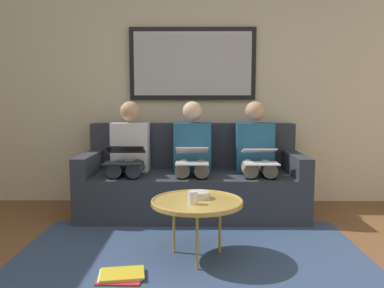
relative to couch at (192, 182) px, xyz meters
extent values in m
cube|color=beige|center=(0.00, -0.48, 0.99)|extent=(6.00, 0.12, 2.60)
cube|color=#33476B|center=(0.00, 1.27, -0.31)|extent=(2.60, 1.80, 0.01)
cube|color=#2D333D|center=(0.00, 0.07, -0.10)|extent=(2.20, 0.90, 0.42)
cube|color=#2D333D|center=(0.00, -0.28, 0.35)|extent=(2.20, 0.20, 0.48)
cube|color=#2D333D|center=(-1.03, 0.07, 0.21)|extent=(0.14, 0.90, 0.20)
cube|color=#2D333D|center=(1.03, 0.07, 0.21)|extent=(0.14, 0.90, 0.20)
cube|color=black|center=(0.00, -0.39, 1.24)|extent=(1.39, 0.04, 0.79)
cube|color=#B2B7BC|center=(0.00, -0.37, 1.24)|extent=(1.29, 0.01, 0.69)
cylinder|color=tan|center=(-0.04, 1.22, 0.10)|extent=(0.66, 0.66, 0.03)
torus|color=tan|center=(-0.04, 1.22, 0.12)|extent=(0.66, 0.66, 0.02)
cylinder|color=#B28E42|center=(-0.04, 1.42, -0.11)|extent=(0.02, 0.02, 0.40)
cylinder|color=#B28E42|center=(-0.21, 1.12, -0.11)|extent=(0.02, 0.02, 0.40)
cylinder|color=#B28E42|center=(0.13, 1.12, -0.11)|extent=(0.02, 0.02, 0.40)
cylinder|color=silver|center=(-0.01, 1.31, 0.16)|extent=(0.07, 0.07, 0.09)
cylinder|color=beige|center=(-0.06, 1.15, 0.14)|extent=(0.16, 0.16, 0.05)
cube|color=#235B84|center=(-0.64, -0.03, 0.36)|extent=(0.38, 0.22, 0.50)
sphere|color=tan|center=(-0.64, -0.03, 0.73)|extent=(0.20, 0.20, 0.20)
cylinder|color=gray|center=(-0.73, 0.18, 0.18)|extent=(0.14, 0.42, 0.14)
cylinder|color=gray|center=(-0.55, 0.18, 0.18)|extent=(0.14, 0.42, 0.14)
cylinder|color=gray|center=(-0.73, 0.39, -0.10)|extent=(0.11, 0.11, 0.42)
cylinder|color=gray|center=(-0.55, 0.39, -0.10)|extent=(0.11, 0.11, 0.42)
cube|color=white|center=(-0.64, 0.39, 0.25)|extent=(0.32, 0.20, 0.01)
cube|color=white|center=(-0.64, 0.26, 0.36)|extent=(0.32, 0.20, 0.06)
cube|color=#A5C6EA|center=(-0.64, 0.26, 0.36)|extent=(0.29, 0.17, 0.05)
cube|color=#235B84|center=(0.00, -0.03, 0.36)|extent=(0.38, 0.22, 0.50)
sphere|color=beige|center=(0.00, -0.03, 0.73)|extent=(0.20, 0.20, 0.20)
cylinder|color=gray|center=(-0.09, 0.18, 0.18)|extent=(0.14, 0.42, 0.14)
cylinder|color=gray|center=(0.09, 0.18, 0.18)|extent=(0.14, 0.42, 0.14)
cylinder|color=gray|center=(-0.09, 0.39, -0.10)|extent=(0.11, 0.11, 0.42)
cylinder|color=gray|center=(0.09, 0.39, -0.10)|extent=(0.11, 0.11, 0.42)
cube|color=silver|center=(0.00, 0.39, 0.25)|extent=(0.31, 0.21, 0.01)
cube|color=silver|center=(0.00, 0.24, 0.36)|extent=(0.31, 0.20, 0.09)
cube|color=#A5C6EA|center=(0.00, 0.25, 0.36)|extent=(0.28, 0.17, 0.07)
cube|color=silver|center=(0.64, -0.03, 0.36)|extent=(0.38, 0.22, 0.50)
sphere|color=tan|center=(0.64, -0.03, 0.73)|extent=(0.20, 0.20, 0.20)
cylinder|color=#384256|center=(0.55, 0.18, 0.18)|extent=(0.14, 0.42, 0.14)
cylinder|color=#384256|center=(0.73, 0.18, 0.18)|extent=(0.14, 0.42, 0.14)
cylinder|color=#384256|center=(0.55, 0.39, -0.10)|extent=(0.11, 0.11, 0.42)
cylinder|color=#384256|center=(0.73, 0.39, -0.10)|extent=(0.11, 0.11, 0.42)
cube|color=black|center=(0.64, 0.39, 0.25)|extent=(0.36, 0.22, 0.01)
cube|color=black|center=(0.64, 0.24, 0.36)|extent=(0.36, 0.21, 0.09)
cube|color=#A5C6EA|center=(0.64, 0.24, 0.37)|extent=(0.32, 0.18, 0.08)
cube|color=red|center=(0.45, 1.57, -0.30)|extent=(0.28, 0.20, 0.01)
cube|color=white|center=(0.45, 1.54, -0.29)|extent=(0.31, 0.24, 0.01)
cube|color=yellow|center=(0.44, 1.54, -0.28)|extent=(0.31, 0.24, 0.01)
camera|label=1|loc=(-0.03, 3.92, 0.82)|focal=36.07mm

